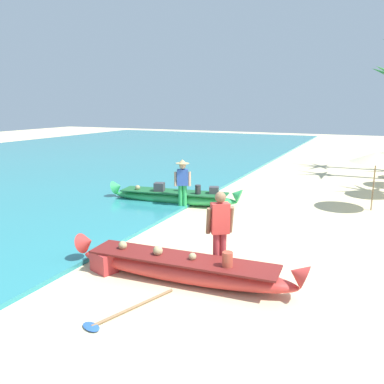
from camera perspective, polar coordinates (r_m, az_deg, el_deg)
ground_plane at (r=8.53m, az=5.52°, el=-11.01°), size 80.00×80.00×0.00m
sea at (r=23.54m, az=-23.63°, el=3.39°), size 24.00×56.00×0.10m
boat_red_foreground at (r=7.88m, az=-1.53°, el=-10.91°), size 4.87×0.99×0.76m
boat_green_midground at (r=13.73m, az=-2.59°, el=-0.64°), size 4.83×1.39×0.75m
person_vendor_hatted at (r=12.93m, az=-1.38°, el=1.68°), size 0.58×0.44×1.65m
person_tourist_customer at (r=7.93m, az=4.06°, el=-5.27°), size 0.57×0.48×1.73m
parasol_row_0 at (r=13.89m, az=25.14°, el=4.57°), size 1.60×1.60×1.91m
cooler_box at (r=8.50m, az=-12.61°, el=-9.81°), size 0.62×0.52×0.42m
paddle at (r=6.92m, az=-10.20°, el=-16.86°), size 0.79×1.78×0.05m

